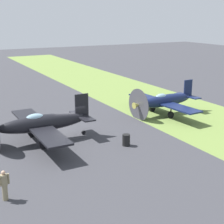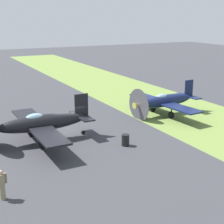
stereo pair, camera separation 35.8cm
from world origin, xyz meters
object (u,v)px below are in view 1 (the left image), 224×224
at_px(airplane_lead, 41,123).
at_px(fuel_drum, 126,140).
at_px(airplane_wingman, 164,101).
at_px(ground_crew_chief, 4,185).

height_order(airplane_lead, fuel_drum, airplane_lead).
bearing_deg(airplane_wingman, fuel_drum, 122.17).
bearing_deg(ground_crew_chief, airplane_wingman, 15.44).
distance_m(airplane_lead, ground_crew_chief, 9.01).
height_order(airplane_wingman, fuel_drum, airplane_wingman).
distance_m(ground_crew_chief, fuel_drum, 10.70).
bearing_deg(airplane_lead, ground_crew_chief, 149.72).
relative_size(airplane_lead, airplane_wingman, 1.08).
distance_m(airplane_lead, airplane_wingman, 13.44).
bearing_deg(fuel_drum, ground_crew_chief, 111.45).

